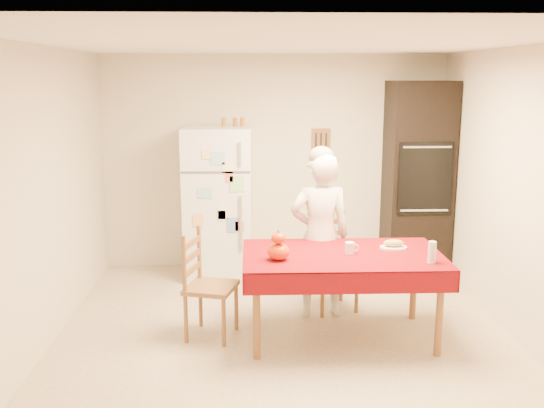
{
  "coord_description": "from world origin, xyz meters",
  "views": [
    {
      "loc": [
        -0.28,
        -4.84,
        2.24
      ],
      "look_at": [
        -0.1,
        0.2,
        1.18
      ],
      "focal_mm": 40.0,
      "sensor_mm": 36.0,
      "label": 1
    }
  ],
  "objects_px": {
    "oven_cabinet": "(417,179)",
    "pumpkin_lower": "(279,252)",
    "bread_plate": "(393,247)",
    "wine_glass": "(432,252)",
    "refrigerator": "(218,202)",
    "coffee_mug": "(350,248)",
    "chair_far": "(330,257)",
    "chair_left": "(204,281)",
    "seated_woman": "(320,236)",
    "dining_table": "(342,261)"
  },
  "relations": [
    {
      "from": "refrigerator",
      "to": "dining_table",
      "type": "distance_m",
      "value": 2.12
    },
    {
      "from": "oven_cabinet",
      "to": "chair_far",
      "type": "xyz_separation_m",
      "value": [
        -1.14,
        -1.1,
        -0.59
      ]
    },
    {
      "from": "wine_glass",
      "to": "chair_far",
      "type": "bearing_deg",
      "value": 124.73
    },
    {
      "from": "refrigerator",
      "to": "seated_woman",
      "type": "bearing_deg",
      "value": -51.08
    },
    {
      "from": "dining_table",
      "to": "seated_woman",
      "type": "xyz_separation_m",
      "value": [
        -0.13,
        0.52,
        0.09
      ]
    },
    {
      "from": "seated_woman",
      "to": "wine_glass",
      "type": "bearing_deg",
      "value": 131.47
    },
    {
      "from": "chair_far",
      "to": "chair_left",
      "type": "bearing_deg",
      "value": -168.65
    },
    {
      "from": "dining_table",
      "to": "chair_far",
      "type": "distance_m",
      "value": 0.75
    },
    {
      "from": "oven_cabinet",
      "to": "wine_glass",
      "type": "xyz_separation_m",
      "value": [
        -0.44,
        -2.1,
        -0.25
      ]
    },
    {
      "from": "chair_far",
      "to": "coffee_mug",
      "type": "height_order",
      "value": "chair_far"
    },
    {
      "from": "wine_glass",
      "to": "bread_plate",
      "type": "relative_size",
      "value": 0.73
    },
    {
      "from": "chair_far",
      "to": "bread_plate",
      "type": "height_order",
      "value": "chair_far"
    },
    {
      "from": "oven_cabinet",
      "to": "chair_left",
      "type": "bearing_deg",
      "value": -143.09
    },
    {
      "from": "oven_cabinet",
      "to": "bread_plate",
      "type": "distance_m",
      "value": 1.84
    },
    {
      "from": "refrigerator",
      "to": "coffee_mug",
      "type": "height_order",
      "value": "refrigerator"
    },
    {
      "from": "chair_far",
      "to": "pumpkin_lower",
      "type": "relative_size",
      "value": 5.14
    },
    {
      "from": "refrigerator",
      "to": "chair_far",
      "type": "height_order",
      "value": "refrigerator"
    },
    {
      "from": "refrigerator",
      "to": "pumpkin_lower",
      "type": "distance_m",
      "value": 2.02
    },
    {
      "from": "coffee_mug",
      "to": "bread_plate",
      "type": "xyz_separation_m",
      "value": [
        0.41,
        0.15,
        -0.04
      ]
    },
    {
      "from": "chair_far",
      "to": "chair_left",
      "type": "distance_m",
      "value": 1.35
    },
    {
      "from": "refrigerator",
      "to": "wine_glass",
      "type": "relative_size",
      "value": 9.66
    },
    {
      "from": "bread_plate",
      "to": "coffee_mug",
      "type": "bearing_deg",
      "value": -160.56
    },
    {
      "from": "oven_cabinet",
      "to": "pumpkin_lower",
      "type": "xyz_separation_m",
      "value": [
        -1.68,
        -1.98,
        -0.27
      ]
    },
    {
      "from": "refrigerator",
      "to": "bread_plate",
      "type": "relative_size",
      "value": 7.08
    },
    {
      "from": "chair_left",
      "to": "refrigerator",
      "type": "bearing_deg",
      "value": 14.35
    },
    {
      "from": "oven_cabinet",
      "to": "coffee_mug",
      "type": "height_order",
      "value": "oven_cabinet"
    },
    {
      "from": "oven_cabinet",
      "to": "coffee_mug",
      "type": "xyz_separation_m",
      "value": [
        -1.07,
        -1.83,
        -0.29
      ]
    },
    {
      "from": "refrigerator",
      "to": "oven_cabinet",
      "type": "xyz_separation_m",
      "value": [
        2.28,
        0.05,
        0.25
      ]
    },
    {
      "from": "refrigerator",
      "to": "chair_left",
      "type": "distance_m",
      "value": 1.73
    },
    {
      "from": "chair_left",
      "to": "coffee_mug",
      "type": "relative_size",
      "value": 9.5
    },
    {
      "from": "oven_cabinet",
      "to": "chair_left",
      "type": "relative_size",
      "value": 2.32
    },
    {
      "from": "chair_left",
      "to": "pumpkin_lower",
      "type": "height_order",
      "value": "chair_left"
    },
    {
      "from": "oven_cabinet",
      "to": "chair_left",
      "type": "height_order",
      "value": "oven_cabinet"
    },
    {
      "from": "dining_table",
      "to": "chair_far",
      "type": "relative_size",
      "value": 1.79
    },
    {
      "from": "chair_left",
      "to": "pumpkin_lower",
      "type": "xyz_separation_m",
      "value": [
        0.64,
        -0.24,
        0.32
      ]
    },
    {
      "from": "pumpkin_lower",
      "to": "wine_glass",
      "type": "distance_m",
      "value": 1.25
    },
    {
      "from": "wine_glass",
      "to": "bread_plate",
      "type": "distance_m",
      "value": 0.48
    },
    {
      "from": "coffee_mug",
      "to": "wine_glass",
      "type": "height_order",
      "value": "wine_glass"
    },
    {
      "from": "refrigerator",
      "to": "wine_glass",
      "type": "height_order",
      "value": "refrigerator"
    },
    {
      "from": "oven_cabinet",
      "to": "wine_glass",
      "type": "height_order",
      "value": "oven_cabinet"
    },
    {
      "from": "wine_glass",
      "to": "seated_woman",
      "type": "bearing_deg",
      "value": 135.88
    },
    {
      "from": "chair_left",
      "to": "seated_woman",
      "type": "height_order",
      "value": "seated_woman"
    },
    {
      "from": "pumpkin_lower",
      "to": "wine_glass",
      "type": "relative_size",
      "value": 1.05
    },
    {
      "from": "refrigerator",
      "to": "oven_cabinet",
      "type": "height_order",
      "value": "oven_cabinet"
    },
    {
      "from": "chair_left",
      "to": "pumpkin_lower",
      "type": "relative_size",
      "value": 5.14
    },
    {
      "from": "bread_plate",
      "to": "oven_cabinet",
      "type": "bearing_deg",
      "value": 68.66
    },
    {
      "from": "coffee_mug",
      "to": "wine_glass",
      "type": "xyz_separation_m",
      "value": [
        0.63,
        -0.27,
        0.04
      ]
    },
    {
      "from": "seated_woman",
      "to": "chair_far",
      "type": "bearing_deg",
      "value": -125.88
    },
    {
      "from": "pumpkin_lower",
      "to": "wine_glass",
      "type": "height_order",
      "value": "wine_glass"
    },
    {
      "from": "pumpkin_lower",
      "to": "bread_plate",
      "type": "height_order",
      "value": "pumpkin_lower"
    }
  ]
}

